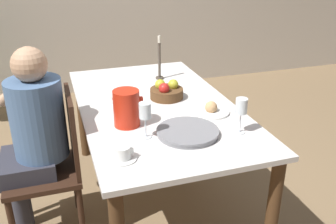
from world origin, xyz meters
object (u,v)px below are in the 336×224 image
object	(u,v)px
person_seated	(33,131)
red_pitcher	(127,108)
serving_tray	(188,132)
bread_plate	(211,110)
wine_glass_water	(145,112)
wine_glass_juice	(241,108)
fruit_bowl	(166,92)
candlestick_tall	(159,62)
teacup_across	(115,100)
teacup_near_person	(122,154)
chair_person_side	(54,164)

from	to	relation	value
person_seated	red_pitcher	xyz separation A→B (m)	(0.51, -0.16, 0.14)
serving_tray	bread_plate	bearing A→B (deg)	43.45
wine_glass_water	wine_glass_juice	size ratio (longest dim) A/B	0.99
serving_tray	fruit_bowl	xyz separation A→B (m)	(0.05, 0.53, 0.03)
person_seated	fruit_bowl	bearing A→B (deg)	-79.18
candlestick_tall	teacup_across	bearing A→B (deg)	-136.93
teacup_across	bread_plate	xyz separation A→B (m)	(0.53, -0.31, -0.01)
teacup_across	fruit_bowl	world-z (taller)	fruit_bowl
teacup_across	teacup_near_person	bearing A→B (deg)	-97.58
wine_glass_water	candlestick_tall	xyz separation A→B (m)	(0.34, 0.88, -0.02)
person_seated	teacup_near_person	bearing A→B (deg)	-141.40
person_seated	teacup_near_person	size ratio (longest dim) A/B	8.65
chair_person_side	person_seated	size ratio (longest dim) A/B	0.77
wine_glass_juice	teacup_near_person	size ratio (longest dim) A/B	1.45
wine_glass_water	teacup_across	world-z (taller)	wine_glass_water
fruit_bowl	candlestick_tall	distance (m)	0.40
wine_glass_juice	teacup_across	distance (m)	0.83
serving_tray	bread_plate	xyz separation A→B (m)	(0.23, 0.22, 0.00)
bread_plate	red_pitcher	bearing A→B (deg)	-179.06
bread_plate	teacup_near_person	bearing A→B (deg)	-149.48
chair_person_side	teacup_near_person	size ratio (longest dim) A/B	6.66
teacup_near_person	bread_plate	xyz separation A→B (m)	(0.61, 0.36, -0.01)
wine_glass_water	serving_tray	bearing A→B (deg)	-10.20
wine_glass_water	teacup_near_person	distance (m)	0.27
person_seated	fruit_bowl	distance (m)	0.86
teacup_near_person	candlestick_tall	size ratio (longest dim) A/B	0.42
wine_glass_water	chair_person_side	bearing A→B (deg)	148.16
teacup_across	serving_tray	distance (m)	0.60
bread_plate	fruit_bowl	size ratio (longest dim) A/B	1.02
chair_person_side	bread_plate	bearing A→B (deg)	-97.08
teacup_near_person	candlestick_tall	distance (m)	1.17
wine_glass_juice	fruit_bowl	xyz separation A→B (m)	(-0.22, 0.59, -0.10)
wine_glass_juice	teacup_across	world-z (taller)	wine_glass_juice
teacup_across	candlestick_tall	world-z (taller)	candlestick_tall
wine_glass_water	wine_glass_juice	xyz separation A→B (m)	(0.49, -0.10, -0.00)
red_pitcher	teacup_near_person	distance (m)	0.38
serving_tray	fruit_bowl	distance (m)	0.53
teacup_near_person	candlestick_tall	bearing A→B (deg)	64.58
serving_tray	fruit_bowl	bearing A→B (deg)	84.39
person_seated	chair_person_side	bearing A→B (deg)	-110.24
bread_plate	fruit_bowl	world-z (taller)	fruit_bowl
teacup_across	red_pitcher	bearing A→B (deg)	-88.08
bread_plate	candlestick_tall	distance (m)	0.71
red_pitcher	fruit_bowl	size ratio (longest dim) A/B	0.95
candlestick_tall	serving_tray	bearing A→B (deg)	-97.55
person_seated	bread_plate	xyz separation A→B (m)	(1.02, -0.15, 0.05)
teacup_near_person	teacup_across	xyz separation A→B (m)	(0.09, 0.67, 0.00)
candlestick_tall	bread_plate	bearing A→B (deg)	-80.75
bread_plate	candlestick_tall	size ratio (longest dim) A/B	0.68
red_pitcher	bread_plate	bearing A→B (deg)	0.94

